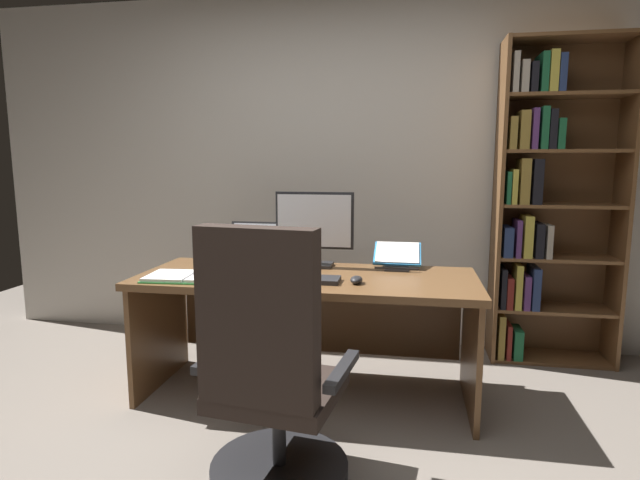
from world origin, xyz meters
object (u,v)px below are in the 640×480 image
at_px(laptop, 252,255).
at_px(pen, 265,270).
at_px(notepad, 262,271).
at_px(office_chair, 270,380).
at_px(keyboard, 301,279).
at_px(open_binder, 192,277).
at_px(computer_mouse, 356,280).
at_px(bookshelf, 544,203).
at_px(reading_stand_with_book, 397,256).
at_px(monitor, 314,229).
at_px(desk, 310,303).

height_order(laptop, pen, laptop).
bearing_deg(notepad, office_chair, -71.97).
distance_m(keyboard, open_binder, 0.60).
bearing_deg(computer_mouse, bookshelf, 40.25).
bearing_deg(computer_mouse, reading_stand_with_book, 67.04).
height_order(bookshelf, open_binder, bookshelf).
bearing_deg(keyboard, office_chair, -88.10).
relative_size(monitor, keyboard, 1.14).
distance_m(computer_mouse, notepad, 0.60).
xyz_separation_m(bookshelf, office_chair, (-1.42, -1.69, -0.61)).
bearing_deg(computer_mouse, pen, 161.93).
bearing_deg(desk, laptop, 155.46).
bearing_deg(monitor, open_binder, -142.81).
xyz_separation_m(reading_stand_with_book, pen, (-0.75, -0.29, -0.05)).
height_order(reading_stand_with_book, pen, reading_stand_with_book).
relative_size(desk, reading_stand_with_book, 6.63).
bearing_deg(open_binder, bookshelf, 22.81).
xyz_separation_m(monitor, notepad, (-0.27, -0.23, -0.23)).
relative_size(notepad, pen, 1.50).
height_order(reading_stand_with_book, notepad, reading_stand_with_book).
distance_m(computer_mouse, open_binder, 0.90).
relative_size(computer_mouse, reading_stand_with_book, 0.36).
height_order(office_chair, computer_mouse, office_chair).
height_order(computer_mouse, pen, computer_mouse).
distance_m(bookshelf, notepad, 1.92).
bearing_deg(computer_mouse, laptop, 149.41).
distance_m(computer_mouse, reading_stand_with_book, 0.51).
bearing_deg(monitor, bookshelf, 21.31).
xyz_separation_m(monitor, pen, (-0.25, -0.23, -0.22)).
xyz_separation_m(open_binder, pen, (0.35, 0.23, 0.00)).
distance_m(office_chair, notepad, 0.98).
height_order(office_chair, pen, office_chair).
bearing_deg(notepad, bookshelf, 24.73).
bearing_deg(laptop, computer_mouse, -30.59).
distance_m(monitor, notepad, 0.42).
xyz_separation_m(notepad, pen, (0.02, -0.00, 0.01)).
distance_m(desk, open_binder, 0.69).
bearing_deg(bookshelf, desk, -152.89).
distance_m(bookshelf, monitor, 1.55).
bearing_deg(computer_mouse, desk, 142.23).
xyz_separation_m(keyboard, reading_stand_with_book, (0.50, 0.47, 0.06)).
distance_m(open_binder, pen, 0.42).
bearing_deg(desk, monitor, 91.00).
height_order(laptop, computer_mouse, laptop).
distance_m(office_chair, keyboard, 0.76).
relative_size(open_binder, notepad, 2.41).
height_order(desk, laptop, laptop).
xyz_separation_m(laptop, notepad, (0.13, -0.24, -0.05)).
relative_size(laptop, keyboard, 0.85).
distance_m(office_chair, laptop, 1.25).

